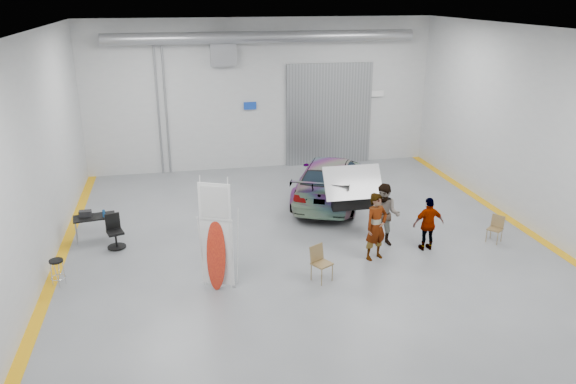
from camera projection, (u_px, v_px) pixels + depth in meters
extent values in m
plane|color=slate|center=(308.00, 246.00, 16.16)|extent=(16.00, 16.00, 0.00)
cube|color=#B8BABD|center=(33.00, 161.00, 13.81)|extent=(0.02, 16.00, 6.00)
cube|color=#B8BABD|center=(540.00, 133.00, 16.48)|extent=(0.02, 16.00, 6.00)
cube|color=#B8BABD|center=(262.00, 95.00, 22.52)|extent=(14.00, 0.02, 6.00)
cube|color=#B8BABD|center=(446.00, 292.00, 7.77)|extent=(14.00, 0.02, 6.00)
cube|color=white|center=(311.00, 30.00, 14.13)|extent=(14.00, 16.00, 0.02)
cube|color=#92969A|center=(329.00, 115.00, 23.28)|extent=(3.60, 0.12, 4.20)
cube|color=gray|center=(223.00, 50.00, 21.55)|extent=(1.00, 0.50, 1.20)
cylinder|color=gray|center=(263.00, 37.00, 21.19)|extent=(11.90, 0.44, 0.44)
cube|color=#163FB3|center=(250.00, 106.00, 22.48)|extent=(0.50, 0.04, 0.30)
cube|color=white|center=(376.00, 94.00, 23.39)|extent=(0.70, 0.04, 0.25)
cylinder|color=gray|center=(166.00, 112.00, 21.89)|extent=(0.08, 0.08, 5.00)
cylinder|color=gray|center=(158.00, 112.00, 21.83)|extent=(0.08, 0.08, 5.00)
cube|color=#E5A00C|center=(57.00, 269.00, 14.85)|extent=(0.30, 16.00, 0.01)
cube|color=#E5A00C|center=(521.00, 227.00, 17.47)|extent=(0.30, 16.00, 0.01)
imported|color=white|center=(331.00, 179.00, 19.51)|extent=(4.12, 5.72, 1.54)
imported|color=#8D5B4D|center=(376.00, 227.00, 15.14)|extent=(0.80, 0.66, 1.89)
imported|color=slate|center=(385.00, 215.00, 16.00)|extent=(1.13, 1.06, 1.84)
imported|color=#9C6634|center=(428.00, 224.00, 15.73)|extent=(0.91, 0.39, 1.56)
cube|color=white|center=(220.00, 252.00, 13.61)|extent=(0.77, 0.36, 1.75)
ellipsoid|color=#F04014|center=(221.00, 255.00, 13.55)|extent=(0.54, 0.41, 1.84)
cube|color=white|center=(218.00, 202.00, 13.15)|extent=(0.74, 0.35, 0.92)
cylinder|color=white|center=(205.00, 235.00, 13.38)|extent=(0.02, 0.02, 2.91)
cylinder|color=white|center=(234.00, 232.00, 13.51)|extent=(0.02, 0.02, 2.91)
cube|color=olive|center=(322.00, 264.00, 14.10)|extent=(0.59, 0.58, 0.04)
cube|color=olive|center=(320.00, 252.00, 14.20)|extent=(0.43, 0.30, 0.42)
cube|color=olive|center=(495.00, 229.00, 16.32)|extent=(0.51, 0.52, 0.04)
cube|color=olive|center=(493.00, 220.00, 16.41)|extent=(0.29, 0.34, 0.36)
cylinder|color=black|center=(56.00, 261.00, 13.81)|extent=(0.34, 0.34, 0.05)
torus|color=silver|center=(59.00, 277.00, 13.96)|extent=(0.36, 0.36, 0.02)
cylinder|color=gray|center=(75.00, 234.00, 16.16)|extent=(0.03, 0.03, 0.70)
cylinder|color=gray|center=(114.00, 230.00, 16.36)|extent=(0.03, 0.03, 0.70)
cylinder|color=gray|center=(78.00, 227.00, 16.61)|extent=(0.03, 0.03, 0.70)
cylinder|color=gray|center=(115.00, 224.00, 16.81)|extent=(0.03, 0.03, 0.70)
cube|color=black|center=(94.00, 217.00, 16.36)|extent=(1.25, 0.76, 0.04)
cylinder|color=#17498A|center=(104.00, 213.00, 16.28)|extent=(0.08, 0.08, 0.22)
cube|color=black|center=(85.00, 214.00, 16.32)|extent=(0.34, 0.22, 0.18)
cylinder|color=black|center=(117.00, 247.00, 16.05)|extent=(0.52, 0.52, 0.04)
cylinder|color=black|center=(116.00, 240.00, 15.98)|extent=(0.06, 0.06, 0.45)
cube|color=black|center=(115.00, 232.00, 15.90)|extent=(0.54, 0.54, 0.06)
cube|color=black|center=(115.00, 221.00, 16.00)|extent=(0.41, 0.18, 0.46)
cube|color=silver|center=(353.00, 179.00, 17.03)|extent=(1.79, 1.09, 0.04)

